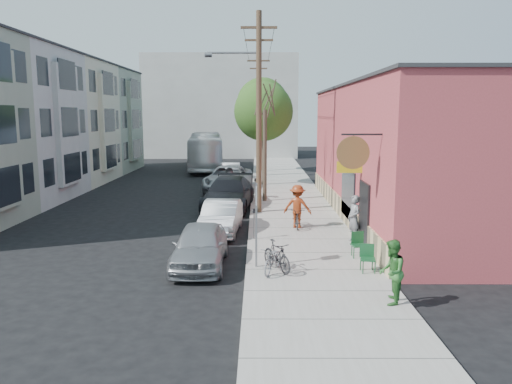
{
  "coord_description": "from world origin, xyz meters",
  "views": [
    {
      "loc": [
        2.4,
        -19.69,
        5.17
      ],
      "look_at": [
        2.31,
        3.67,
        1.5
      ],
      "focal_mm": 35.0,
      "sensor_mm": 36.0,
      "label": 1
    }
  ],
  "objects_px": {
    "tree_leafy_far": "(262,104)",
    "car_4": "(231,172)",
    "tree_bare": "(265,156)",
    "patron_grey": "(354,219)",
    "patio_chair_b": "(368,259)",
    "cyclist": "(297,206)",
    "sign_post": "(256,217)",
    "bus": "(206,151)",
    "parking_meter_far": "(255,185)",
    "parked_bike_b": "(273,259)",
    "patio_chair_a": "(358,245)",
    "patron_green": "(392,272)",
    "parked_bike_a": "(277,256)",
    "tree_leafy_mid": "(264,112)",
    "car_2": "(229,193)",
    "parking_meter_near": "(254,219)",
    "car_3": "(228,179)",
    "car_1": "(221,217)",
    "car_0": "(200,246)",
    "utility_pole_near": "(258,109)"
  },
  "relations": [
    {
      "from": "car_0",
      "to": "bus",
      "type": "height_order",
      "value": "bus"
    },
    {
      "from": "tree_leafy_far",
      "to": "patron_grey",
      "type": "height_order",
      "value": "tree_leafy_far"
    },
    {
      "from": "tree_leafy_mid",
      "to": "car_1",
      "type": "xyz_separation_m",
      "value": [
        -2.0,
        -14.27,
        -4.61
      ]
    },
    {
      "from": "parking_meter_far",
      "to": "tree_leafy_far",
      "type": "xyz_separation_m",
      "value": [
        0.55,
        15.06,
        5.08
      ]
    },
    {
      "from": "parking_meter_far",
      "to": "car_2",
      "type": "distance_m",
      "value": 2.8
    },
    {
      "from": "parking_meter_far",
      "to": "patio_chair_a",
      "type": "distance_m",
      "value": 12.74
    },
    {
      "from": "parked_bike_b",
      "to": "tree_leafy_mid",
      "type": "bearing_deg",
      "value": 109.86
    },
    {
      "from": "cyclist",
      "to": "car_3",
      "type": "bearing_deg",
      "value": -58.63
    },
    {
      "from": "cyclist",
      "to": "tree_bare",
      "type": "bearing_deg",
      "value": -65.49
    },
    {
      "from": "cyclist",
      "to": "bus",
      "type": "relative_size",
      "value": 0.16
    },
    {
      "from": "parking_meter_near",
      "to": "tree_bare",
      "type": "xyz_separation_m",
      "value": [
        0.55,
        9.01,
        1.8
      ]
    },
    {
      "from": "car_0",
      "to": "utility_pole_near",
      "type": "bearing_deg",
      "value": 77.68
    },
    {
      "from": "patron_grey",
      "to": "parked_bike_b",
      "type": "relative_size",
      "value": 1.16
    },
    {
      "from": "patron_grey",
      "to": "tree_leafy_mid",
      "type": "bearing_deg",
      "value": 173.37
    },
    {
      "from": "patron_grey",
      "to": "car_2",
      "type": "xyz_separation_m",
      "value": [
        -5.4,
        7.6,
        -0.22
      ]
    },
    {
      "from": "patron_grey",
      "to": "patron_green",
      "type": "relative_size",
      "value": 1.07
    },
    {
      "from": "sign_post",
      "to": "bus",
      "type": "relative_size",
      "value": 0.23
    },
    {
      "from": "parking_meter_near",
      "to": "parked_bike_b",
      "type": "distance_m",
      "value": 4.38
    },
    {
      "from": "patio_chair_a",
      "to": "car_4",
      "type": "xyz_separation_m",
      "value": [
        -5.67,
        21.87,
        0.08
      ]
    },
    {
      "from": "patio_chair_a",
      "to": "bus",
      "type": "xyz_separation_m",
      "value": [
        -8.43,
        29.74,
        1.12
      ]
    },
    {
      "from": "sign_post",
      "to": "cyclist",
      "type": "xyz_separation_m",
      "value": [
        1.81,
        5.79,
        -0.72
      ]
    },
    {
      "from": "sign_post",
      "to": "patron_green",
      "type": "height_order",
      "value": "sign_post"
    },
    {
      "from": "patron_grey",
      "to": "parking_meter_far",
      "type": "bearing_deg",
      "value": -176.87
    },
    {
      "from": "tree_bare",
      "to": "car_1",
      "type": "distance_m",
      "value": 7.99
    },
    {
      "from": "cyclist",
      "to": "car_4",
      "type": "height_order",
      "value": "cyclist"
    },
    {
      "from": "car_4",
      "to": "patron_green",
      "type": "bearing_deg",
      "value": -79.75
    },
    {
      "from": "tree_leafy_far",
      "to": "patio_chair_b",
      "type": "xyz_separation_m",
      "value": [
        3.12,
        -28.94,
        -5.47
      ]
    },
    {
      "from": "parking_meter_far",
      "to": "tree_bare",
      "type": "relative_size",
      "value": 0.24
    },
    {
      "from": "car_1",
      "to": "patron_grey",
      "type": "bearing_deg",
      "value": -16.6
    },
    {
      "from": "tree_bare",
      "to": "patio_chair_b",
      "type": "height_order",
      "value": "tree_bare"
    },
    {
      "from": "parking_meter_far",
      "to": "car_1",
      "type": "distance_m",
      "value": 8.15
    },
    {
      "from": "patron_grey",
      "to": "car_3",
      "type": "height_order",
      "value": "patron_grey"
    },
    {
      "from": "cyclist",
      "to": "parked_bike_b",
      "type": "xyz_separation_m",
      "value": [
        -1.27,
        -6.36,
        -0.54
      ]
    },
    {
      "from": "patron_green",
      "to": "car_3",
      "type": "relative_size",
      "value": 0.29
    },
    {
      "from": "patio_chair_b",
      "to": "car_2",
      "type": "distance_m",
      "value": 12.58
    },
    {
      "from": "tree_bare",
      "to": "patron_grey",
      "type": "distance_m",
      "value": 10.17
    },
    {
      "from": "parked_bike_b",
      "to": "tree_leafy_far",
      "type": "bearing_deg",
      "value": 109.78
    },
    {
      "from": "patio_chair_b",
      "to": "cyclist",
      "type": "bearing_deg",
      "value": 115.67
    },
    {
      "from": "car_2",
      "to": "bus",
      "type": "bearing_deg",
      "value": 104.5
    },
    {
      "from": "tree_bare",
      "to": "parked_bike_a",
      "type": "bearing_deg",
      "value": -89.07
    },
    {
      "from": "tree_leafy_far",
      "to": "car_4",
      "type": "bearing_deg",
      "value": -115.11
    },
    {
      "from": "parked_bike_b",
      "to": "sign_post",
      "type": "bearing_deg",
      "value": 153.48
    },
    {
      "from": "bus",
      "to": "tree_leafy_far",
      "type": "bearing_deg",
      "value": -30.25
    },
    {
      "from": "patron_green",
      "to": "car_4",
      "type": "distance_m",
      "value": 26.83
    },
    {
      "from": "parking_meter_far",
      "to": "parked_bike_b",
      "type": "relative_size",
      "value": 0.77
    },
    {
      "from": "utility_pole_near",
      "to": "tree_leafy_mid",
      "type": "bearing_deg",
      "value": 87.7
    },
    {
      "from": "parked_bike_b",
      "to": "parked_bike_a",
      "type": "bearing_deg",
      "value": 72.37
    },
    {
      "from": "parked_bike_a",
      "to": "tree_bare",
      "type": "bearing_deg",
      "value": 62.4
    },
    {
      "from": "cyclist",
      "to": "car_2",
      "type": "relative_size",
      "value": 0.32
    },
    {
      "from": "parked_bike_b",
      "to": "patio_chair_a",
      "type": "bearing_deg",
      "value": 48.47
    }
  ]
}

